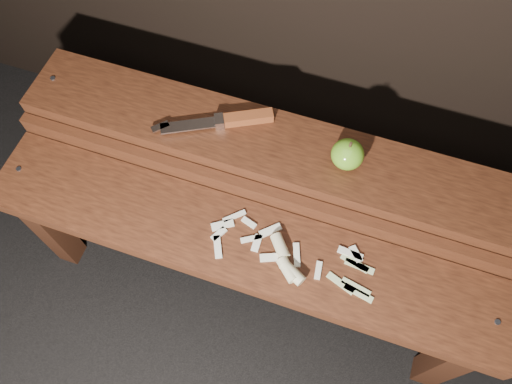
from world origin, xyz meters
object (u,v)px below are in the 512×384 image
(bench_rear_tier, at_px, (270,162))
(apple, at_px, (348,154))
(knife, at_px, (233,120))
(bench_front_tier, at_px, (239,255))

(bench_rear_tier, xyz_separation_m, apple, (0.17, 0.00, 0.12))
(bench_rear_tier, height_order, knife, knife)
(bench_front_tier, bearing_deg, bench_rear_tier, 90.00)
(bench_front_tier, height_order, knife, knife)
(bench_front_tier, distance_m, knife, 0.31)
(apple, height_order, knife, apple)
(bench_front_tier, bearing_deg, knife, 111.83)
(bench_front_tier, distance_m, apple, 0.34)
(apple, distance_m, knife, 0.27)
(bench_rear_tier, distance_m, knife, 0.14)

